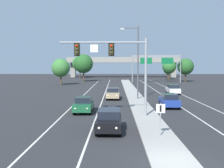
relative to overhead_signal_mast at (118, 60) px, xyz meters
The scene contains 22 objects.
ground_plane 13.60m from the overhead_signal_mast, 77.54° to the right, with size 260.00×260.00×0.00m, color #28282B.
median_island 8.30m from the overhead_signal_mast, 65.07° to the left, with size 2.40×110.00×0.15m, color #9E9B93.
lane_stripe_oncoming_center 14.02m from the overhead_signal_mast, 98.90° to the left, with size 0.14×100.00×0.01m, color silver.
lane_stripe_receding_center 15.72m from the overhead_signal_mast, 59.98° to the left, with size 0.14×100.00×0.01m, color silver.
edge_stripe_left 14.86m from the overhead_signal_mast, 112.51° to the left, with size 0.14×100.00×0.01m, color silver.
edge_stripe_right 17.52m from the overhead_signal_mast, 50.12° to the left, with size 0.14×100.00×0.01m, color silver.
overhead_signal_mast is the anchor object (origin of this frame).
median_sign_post 8.71m from the overhead_signal_mast, 69.02° to the right, with size 0.60×0.10×2.20m.
street_lamp_median 13.27m from the overhead_signal_mast, 78.29° to the left, with size 2.58×0.28×10.00m.
car_oncoming_black 7.05m from the overhead_signal_mast, 97.10° to the right, with size 1.89×4.50×1.58m.
car_oncoming_green 6.34m from the overhead_signal_mast, 141.96° to the left, with size 1.86×4.49×1.58m.
car_oncoming_tan 14.48m from the overhead_signal_mast, 92.28° to the left, with size 1.92×4.51×1.58m.
car_receding_blue 9.59m from the overhead_signal_mast, 45.24° to the left, with size 1.86×4.49×1.58m.
car_receding_white 22.98m from the overhead_signal_mast, 65.45° to the left, with size 1.90×4.50×1.58m.
highway_sign_gantry 50.88m from the overhead_signal_mast, 77.63° to the left, with size 13.28×0.42×7.50m.
overpass_bridge 81.06m from the overhead_signal_mast, 88.09° to the left, with size 42.40×6.40×7.65m.
tree_far_left_a 54.34m from the overhead_signal_mast, 99.90° to the left, with size 5.43×5.43×7.85m.
tree_far_right_c 77.08m from the overhead_signal_mast, 75.98° to the left, with size 3.21×3.21×4.64m.
tree_far_right_a 56.40m from the overhead_signal_mast, 69.76° to the left, with size 4.58×4.58×6.63m.
tree_far_left_c 76.00m from the overhead_signal_mast, 99.92° to the left, with size 5.52×5.52×7.99m.
tree_far_right_b 66.60m from the overhead_signal_mast, 75.10° to the left, with size 4.45×4.45×6.43m.
tree_far_left_b 42.56m from the overhead_signal_mast, 108.15° to the left, with size 4.35×4.35×6.29m.
Camera 1 is at (-2.88, -13.52, 4.93)m, focal length 44.64 mm.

